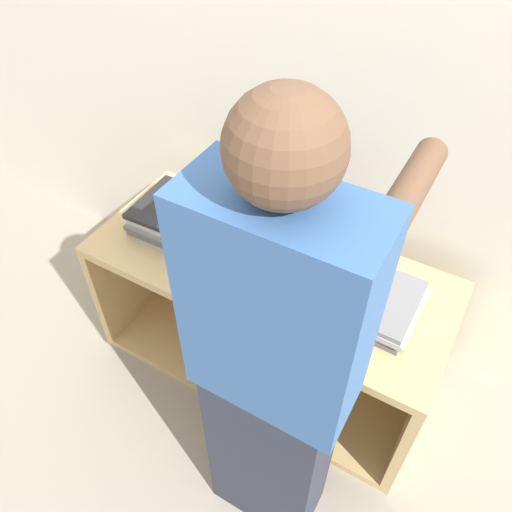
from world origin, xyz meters
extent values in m
plane|color=#9E9384|center=(0.00, 0.00, 0.00)|extent=(12.00, 12.00, 0.00)
cube|color=silver|center=(0.00, 0.67, 1.20)|extent=(8.00, 0.05, 2.40)
cube|color=tan|center=(0.00, 0.28, 0.58)|extent=(1.33, 0.57, 0.04)
cube|color=tan|center=(0.00, 0.28, 0.02)|extent=(1.33, 0.57, 0.04)
cube|color=tan|center=(-0.65, 0.28, 0.30)|extent=(0.04, 0.57, 0.53)
cube|color=tan|center=(0.65, 0.28, 0.30)|extent=(0.04, 0.57, 0.53)
cube|color=tan|center=(0.00, 0.55, 0.30)|extent=(1.26, 0.04, 0.53)
cube|color=gray|center=(0.00, 0.28, 0.61)|extent=(0.34, 0.28, 0.02)
cube|color=gray|center=(0.00, 0.29, 0.62)|extent=(0.27, 0.15, 0.00)
cube|color=gray|center=(0.00, 0.47, 0.75)|extent=(0.34, 0.10, 0.26)
cube|color=black|center=(0.00, 0.47, 0.75)|extent=(0.30, 0.08, 0.23)
cube|color=#B7B7BC|center=(-0.37, 0.28, 0.61)|extent=(0.35, 0.29, 0.02)
cube|color=slate|center=(-0.36, 0.29, 0.63)|extent=(0.34, 0.28, 0.02)
cube|color=slate|center=(-0.37, 0.28, 0.65)|extent=(0.34, 0.28, 0.02)
cube|color=gray|center=(-0.36, 0.28, 0.67)|extent=(0.34, 0.28, 0.02)
cube|color=#B7B7BC|center=(-0.36, 0.29, 0.68)|extent=(0.34, 0.28, 0.02)
cube|color=#232326|center=(-0.37, 0.29, 0.70)|extent=(0.35, 0.29, 0.02)
cube|color=slate|center=(0.36, 0.28, 0.61)|extent=(0.34, 0.28, 0.02)
cube|color=#B7B7BC|center=(0.37, 0.29, 0.63)|extent=(0.34, 0.28, 0.02)
cube|color=#B7B7BC|center=(0.37, 0.28, 0.65)|extent=(0.35, 0.29, 0.02)
cube|color=gray|center=(0.36, 0.28, 0.67)|extent=(0.34, 0.28, 0.02)
cube|color=#2D3342|center=(0.29, -0.21, 0.38)|extent=(0.34, 0.20, 0.76)
cube|color=#38609E|center=(0.29, -0.21, 1.06)|extent=(0.40, 0.20, 0.60)
sphere|color=brown|center=(0.29, -0.21, 1.46)|extent=(0.20, 0.20, 0.20)
cylinder|color=brown|center=(0.13, 0.05, 1.27)|extent=(0.07, 0.32, 0.07)
cylinder|color=brown|center=(0.45, 0.05, 1.27)|extent=(0.07, 0.32, 0.07)
cube|color=red|center=(-0.37, 0.21, 0.72)|extent=(0.06, 0.02, 0.01)
camera|label=1|loc=(0.58, -0.81, 1.89)|focal=35.00mm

